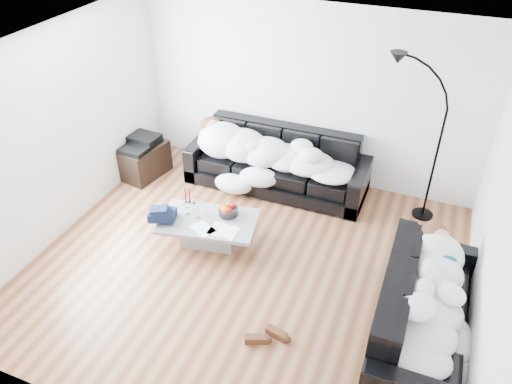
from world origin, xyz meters
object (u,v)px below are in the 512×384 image
at_px(wine_glass_c, 197,213).
at_px(floor_lamp, 437,154).
at_px(sofa_back, 277,161).
at_px(sleeper_back, 276,150).
at_px(candle_left, 186,196).
at_px(sofa_right, 425,311).
at_px(stereo, 141,142).
at_px(wine_glass_b, 188,209).
at_px(fruit_bowl, 228,210).
at_px(sleeper_right, 430,295).
at_px(coffee_table, 209,231).
at_px(wine_glass_a, 194,204).
at_px(shoes, 266,336).
at_px(av_cabinet, 144,160).
at_px(candle_right, 189,195).

bearing_deg(wine_glass_c, floor_lamp, 31.55).
height_order(sofa_back, sleeper_back, sleeper_back).
relative_size(sleeper_back, candle_left, 9.19).
height_order(sofa_right, stereo, sofa_right).
bearing_deg(wine_glass_b, fruit_bowl, 21.44).
xyz_separation_m(sleeper_right, wine_glass_c, (-2.83, 0.58, -0.20)).
height_order(sleeper_back, sleeper_right, sleeper_back).
bearing_deg(wine_glass_b, coffee_table, -1.85).
xyz_separation_m(coffee_table, wine_glass_a, (-0.26, 0.12, 0.27)).
height_order(coffee_table, wine_glass_c, wine_glass_c).
height_order(sleeper_back, shoes, sleeper_back).
bearing_deg(sofa_right, av_cabinet, 68.89).
bearing_deg(wine_glass_c, av_cabinet, 143.86).
distance_m(wine_glass_b, wine_glass_c, 0.15).
relative_size(sofa_back, coffee_table, 2.18).
bearing_deg(shoes, wine_glass_c, 129.43).
height_order(sofa_back, wine_glass_a, sofa_back).
relative_size(fruit_bowl, stereo, 0.57).
relative_size(sofa_back, candle_right, 11.91).
distance_m(coffee_table, wine_glass_c, 0.29).
bearing_deg(candle_right, candle_left, -120.92).
bearing_deg(av_cabinet, stereo, 0.00).
xyz_separation_m(sofa_back, stereo, (-2.00, -0.45, 0.13)).
bearing_deg(stereo, candle_left, -30.99).
height_order(sofa_right, wine_glass_b, sofa_right).
distance_m(fruit_bowl, av_cabinet, 2.04).
distance_m(sleeper_right, fruit_bowl, 2.63).
xyz_separation_m(stereo, floor_lamp, (4.12, 0.52, 0.41)).
bearing_deg(wine_glass_a, sofa_back, 66.33).
bearing_deg(coffee_table, stereo, 146.60).
bearing_deg(sleeper_right, wine_glass_c, 78.46).
distance_m(sleeper_back, wine_glass_c, 1.59).
distance_m(fruit_bowl, stereo, 2.03).
bearing_deg(sleeper_back, wine_glass_a, -114.44).
bearing_deg(fruit_bowl, sofa_right, -17.47).
distance_m(shoes, floor_lamp, 3.19).
bearing_deg(sofa_back, fruit_bowl, -97.37).
distance_m(sofa_right, wine_glass_c, 2.89).
bearing_deg(candle_left, sleeper_right, -14.34).
height_order(wine_glass_a, wine_glass_b, wine_glass_a).
height_order(wine_glass_c, av_cabinet, wine_glass_c).
distance_m(coffee_table, fruit_bowl, 0.37).
bearing_deg(coffee_table, floor_lamp, 32.78).
height_order(sleeper_back, fruit_bowl, sleeper_back).
relative_size(coffee_table, wine_glass_b, 6.98).
xyz_separation_m(sleeper_right, stereo, (-4.32, 1.67, -0.07)).
xyz_separation_m(shoes, av_cabinet, (-2.86, 2.26, 0.20)).
xyz_separation_m(sofa_right, sleeper_back, (-2.32, 2.07, 0.22)).
xyz_separation_m(candle_left, av_cabinet, (-1.22, 0.88, -0.22)).
xyz_separation_m(shoes, floor_lamp, (1.26, 2.78, 0.93)).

